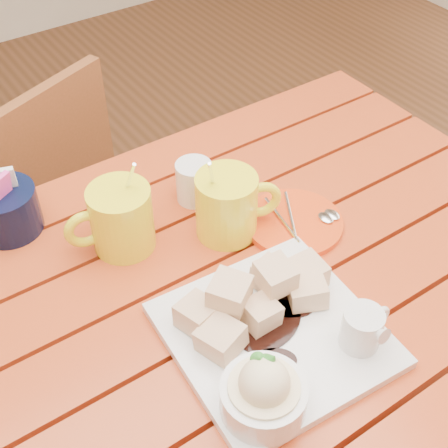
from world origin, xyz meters
TOP-DOWN VIEW (x-y plane):
  - table at (0.00, 0.00)m, footprint 1.20×0.79m
  - dessert_plate at (-0.00, -0.13)m, footprint 0.30×0.30m
  - coffee_mug_left at (-0.07, 0.18)m, footprint 0.14×0.10m
  - coffee_mug_right at (0.09, 0.11)m, footprint 0.14×0.10m
  - cream_pitcher at (0.09, 0.21)m, footprint 0.09×0.08m
  - sugar_caddy at (-0.21, 0.32)m, footprint 0.11×0.11m
  - orange_saucer at (0.19, 0.05)m, footprint 0.17×0.17m
  - chair_far at (-0.10, 0.67)m, footprint 0.50×0.50m

SIDE VIEW (x-z plane):
  - chair_far at x=-0.10m, z-range 0.05..0.87m
  - table at x=0.00m, z-range 0.27..1.02m
  - orange_saucer at x=0.19m, z-range 0.75..0.76m
  - dessert_plate at x=0.00m, z-range 0.73..0.84m
  - cream_pitcher at x=0.09m, z-range 0.75..0.83m
  - sugar_caddy at x=-0.21m, z-range 0.73..0.85m
  - coffee_mug_left at x=-0.07m, z-range 0.72..0.89m
  - coffee_mug_right at x=0.09m, z-range 0.72..0.89m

